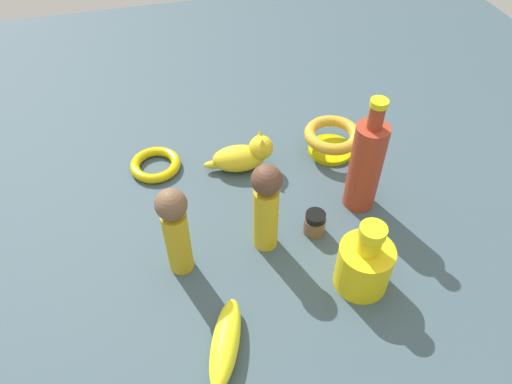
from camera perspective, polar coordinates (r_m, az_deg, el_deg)
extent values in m
plane|color=#384C56|center=(0.93, 0.00, -2.89)|extent=(2.00, 2.00, 0.00)
cylinder|color=gold|center=(0.81, -9.27, -5.89)|extent=(0.04, 0.04, 0.13)
sphere|color=brown|center=(0.75, -10.08, -1.47)|extent=(0.05, 0.05, 0.05)
torus|color=#C6AF09|center=(1.04, -11.87, 3.21)|extent=(0.11, 0.11, 0.02)
cylinder|color=yellow|center=(0.82, 12.68, -8.65)|extent=(0.09, 0.09, 0.09)
cylinder|color=yellow|center=(0.77, 13.41, -5.90)|extent=(0.04, 0.04, 0.04)
cylinder|color=yellow|center=(0.75, 13.75, -4.60)|extent=(0.04, 0.04, 0.02)
cylinder|color=#9D351F|center=(0.91, 12.86, 2.88)|extent=(0.06, 0.06, 0.19)
cylinder|color=#9D351F|center=(0.84, 14.12, 8.66)|extent=(0.03, 0.03, 0.04)
cylinder|color=yellow|center=(0.83, 14.46, 10.20)|extent=(0.03, 0.03, 0.01)
cylinder|color=#C2BE06|center=(1.08, 8.85, 5.02)|extent=(0.10, 0.10, 0.01)
torus|color=gold|center=(1.05, 9.10, 6.75)|extent=(0.12, 0.12, 0.02)
cylinder|color=brown|center=(0.90, 6.96, -3.94)|extent=(0.04, 0.04, 0.03)
cylinder|color=yellow|center=(0.89, 7.04, -3.31)|extent=(0.03, 0.03, 0.00)
cylinder|color=black|center=(0.88, 7.09, -2.93)|extent=(0.04, 0.04, 0.01)
ellipsoid|color=gold|center=(1.01, -2.06, 4.02)|extent=(0.07, 0.12, 0.05)
sphere|color=gold|center=(1.00, 0.60, 5.32)|extent=(0.05, 0.05, 0.05)
cone|color=gold|center=(0.99, 0.49, 6.80)|extent=(0.02, 0.02, 0.02)
cone|color=gold|center=(0.97, 0.72, 5.77)|extent=(0.02, 0.02, 0.02)
ellipsoid|color=gold|center=(1.01, -4.83, 3.29)|extent=(0.02, 0.05, 0.02)
cylinder|color=gold|center=(0.84, 0.91, -3.20)|extent=(0.06, 0.06, 0.13)
sphere|color=brown|center=(0.77, 0.99, 1.40)|extent=(0.05, 0.05, 0.05)
ellipsoid|color=yellow|center=(0.76, -3.65, -17.46)|extent=(0.16, 0.09, 0.04)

